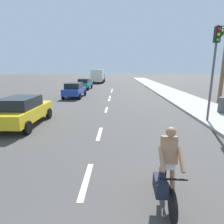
% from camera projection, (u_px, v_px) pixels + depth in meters
% --- Properties ---
extents(ground_plane, '(160.00, 160.00, 0.00)m').
position_uv_depth(ground_plane, '(110.00, 98.00, 19.88)').
color(ground_plane, '#423F3D').
extents(sidewalk_strip, '(3.60, 80.00, 0.14)m').
position_uv_depth(sidewalk_strip, '(175.00, 95.00, 21.58)').
color(sidewalk_strip, '#9E998E').
rests_on(sidewalk_strip, ground).
extents(lane_stripe_1, '(0.16, 1.80, 0.01)m').
position_uv_depth(lane_stripe_1, '(86.00, 180.00, 5.21)').
color(lane_stripe_1, white).
rests_on(lane_stripe_1, ground).
extents(lane_stripe_2, '(0.16, 1.80, 0.01)m').
position_uv_depth(lane_stripe_2, '(100.00, 134.00, 8.95)').
color(lane_stripe_2, white).
rests_on(lane_stripe_2, ground).
extents(lane_stripe_3, '(0.16, 1.80, 0.01)m').
position_uv_depth(lane_stripe_3, '(106.00, 110.00, 14.10)').
color(lane_stripe_3, white).
rests_on(lane_stripe_3, ground).
extents(lane_stripe_4, '(0.16, 1.80, 0.01)m').
position_uv_depth(lane_stripe_4, '(109.00, 99.00, 18.84)').
color(lane_stripe_4, white).
rests_on(lane_stripe_4, ground).
extents(lane_stripe_5, '(0.16, 1.80, 0.01)m').
position_uv_depth(lane_stripe_5, '(110.00, 97.00, 20.30)').
color(lane_stripe_5, white).
rests_on(lane_stripe_5, ground).
extents(lane_stripe_6, '(0.16, 1.80, 0.01)m').
position_uv_depth(lane_stripe_6, '(112.00, 92.00, 25.12)').
color(lane_stripe_6, white).
rests_on(lane_stripe_6, ground).
extents(lane_stripe_7, '(0.16, 1.80, 0.01)m').
position_uv_depth(lane_stripe_7, '(112.00, 90.00, 27.37)').
color(lane_stripe_7, white).
rests_on(lane_stripe_7, ground).
extents(cyclist, '(0.62, 1.71, 1.82)m').
position_uv_depth(cyclist, '(166.00, 171.00, 4.14)').
color(cyclist, black).
rests_on(cyclist, ground).
extents(parked_car_yellow, '(1.99, 4.24, 1.57)m').
position_uv_depth(parked_car_yellow, '(22.00, 110.00, 10.06)').
color(parked_car_yellow, gold).
rests_on(parked_car_yellow, ground).
extents(parked_car_blue, '(1.95, 4.10, 1.57)m').
position_uv_depth(parked_car_blue, '(74.00, 90.00, 19.95)').
color(parked_car_blue, '#1E389E').
rests_on(parked_car_blue, ground).
extents(parked_car_teal, '(1.95, 3.91, 1.57)m').
position_uv_depth(parked_car_teal, '(84.00, 84.00, 27.70)').
color(parked_car_teal, '#14727A').
rests_on(parked_car_teal, ground).
extents(delivery_truck, '(2.70, 6.25, 2.80)m').
position_uv_depth(delivery_truck, '(98.00, 76.00, 40.29)').
color(delivery_truck, '#23478C').
rests_on(delivery_truck, ground).
extents(traffic_signal, '(0.28, 0.33, 5.20)m').
position_uv_depth(traffic_signal, '(215.00, 57.00, 9.98)').
color(traffic_signal, '#4C4C51').
rests_on(traffic_signal, ground).
extents(trash_bin_near, '(0.60, 0.60, 1.01)m').
position_uv_depth(trash_bin_near, '(223.00, 105.00, 12.61)').
color(trash_bin_near, '#47474C').
rests_on(trash_bin_near, sidewalk_strip).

